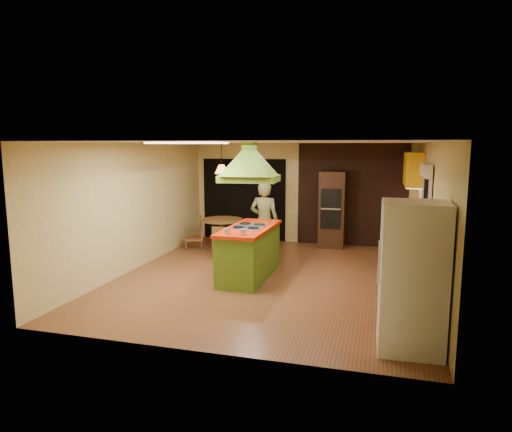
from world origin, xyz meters
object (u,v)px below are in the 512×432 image
(kitchen_island, at_px, (249,252))
(man, at_px, (264,221))
(wall_oven, at_px, (332,209))
(dining_table, at_px, (222,228))
(refrigerator, at_px, (412,277))
(canister_large, at_px, (404,218))

(kitchen_island, distance_m, man, 1.36)
(wall_oven, xyz_separation_m, dining_table, (-2.45, -1.01, -0.40))
(dining_table, bearing_deg, kitchen_island, -58.14)
(refrigerator, bearing_deg, kitchen_island, 136.05)
(wall_oven, distance_m, dining_table, 2.68)
(wall_oven, height_order, canister_large, wall_oven)
(kitchen_island, distance_m, refrigerator, 3.66)
(wall_oven, bearing_deg, dining_table, -159.07)
(man, bearing_deg, refrigerator, 128.72)
(kitchen_island, bearing_deg, man, 93.32)
(kitchen_island, height_order, man, man)
(dining_table, xyz_separation_m, canister_large, (4.04, -0.66, 0.51))
(kitchen_island, relative_size, man, 1.14)
(dining_table, bearing_deg, man, -30.72)
(refrigerator, bearing_deg, dining_table, 129.52)
(kitchen_island, bearing_deg, canister_large, 27.32)
(refrigerator, height_order, dining_table, refrigerator)
(kitchen_island, height_order, refrigerator, refrigerator)
(refrigerator, xyz_separation_m, dining_table, (-3.98, 4.45, -0.39))
(kitchen_island, height_order, canister_large, canister_large)
(kitchen_island, relative_size, wall_oven, 1.05)
(refrigerator, height_order, canister_large, refrigerator)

